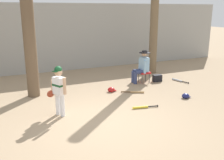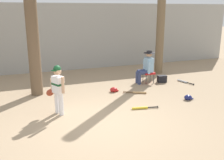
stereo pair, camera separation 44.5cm
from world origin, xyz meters
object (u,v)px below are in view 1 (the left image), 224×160
seated_spectator (142,66)px  bat_aluminum_silver (178,80)px  tree_behind_spectator (155,12)px  tree_near_player (28,23)px  bat_yellow_trainer (142,107)px  young_ballplayer (59,88)px  handbag_beside_stool (157,78)px  bat_wood_tan (135,92)px  folding_stool (144,73)px  batting_helmet_red (111,90)px  batting_helmet_navy (186,96)px

seated_spectator → bat_aluminum_silver: seated_spectator is taller
tree_behind_spectator → bat_aluminum_silver: bearing=-85.4°
tree_near_player → bat_yellow_trainer: (2.58, -2.35, -2.22)m
tree_near_player → young_ballplayer: (0.39, -1.88, -1.51)m
handbag_beside_stool → bat_aluminum_silver: (0.76, -0.31, -0.10)m
seated_spectator → bat_wood_tan: size_ratio=1.74×
bat_aluminum_silver → tree_behind_spectator: bearing=94.6°
folding_stool → bat_aluminum_silver: bearing=-19.0°
tree_near_player → batting_helmet_red: size_ratio=17.78×
bat_wood_tan → bat_aluminum_silver: (2.21, 0.59, 0.00)m
folding_stool → bat_wood_tan: folding_stool is taller
seated_spectator → batting_helmet_navy: bearing=-81.2°
bat_yellow_trainer → bat_aluminum_silver: size_ratio=0.99×
seated_spectator → bat_aluminum_silver: size_ratio=1.61×
bat_yellow_trainer → batting_helmet_red: bearing=95.7°
young_ballplayer → seated_spectator: 3.99m
tree_behind_spectator → seated_spectator: bearing=-136.1°
batting_helmet_navy → bat_wood_tan: bearing=136.8°
tree_near_player → batting_helmet_navy: 5.24m
tree_near_player → batting_helmet_red: tree_near_player is taller
handbag_beside_stool → batting_helmet_red: size_ratio=1.18×
folding_stool → bat_wood_tan: bearing=-132.4°
seated_spectator → tree_behind_spectator: bearing=43.9°
tree_near_player → young_ballplayer: tree_near_player is taller
bat_aluminum_silver → tree_near_player: bearing=174.8°
tree_behind_spectator → batting_helmet_red: tree_behind_spectator is taller
folding_stool → seated_spectator: (-0.10, 0.01, 0.28)m
bat_aluminum_silver → bat_wood_tan: bearing=-165.1°
tree_near_player → young_ballplayer: 2.45m
bat_yellow_trainer → bat_wood_tan: 1.37m
bat_wood_tan → batting_helmet_navy: size_ratio=2.44×
bat_aluminum_silver → batting_helmet_red: batting_helmet_red is taller
batting_helmet_navy → tree_near_player: bearing=153.0°
tree_behind_spectator → seated_spectator: size_ratio=4.64×
folding_stool → bat_aluminum_silver: (1.27, -0.44, -0.33)m
young_ballplayer → folding_stool: size_ratio=3.05×
folding_stool → bat_yellow_trainer: folding_stool is taller
folding_stool → bat_aluminum_silver: 1.39m
seated_spectator → bat_aluminum_silver: bearing=-18.0°
tree_near_player → tree_behind_spectator: size_ratio=0.92×
handbag_beside_stool → batting_helmet_navy: (-0.28, -1.99, -0.06)m
young_ballplayer → bat_yellow_trainer: young_ballplayer is taller
seated_spectator → batting_helmet_red: size_ratio=4.17×
young_ballplayer → folding_stool: bearing=26.8°
young_ballplayer → bat_yellow_trainer: bearing=-12.0°
young_ballplayer → batting_helmet_red: (2.03, 1.26, -0.67)m
tree_behind_spectator → bat_aluminum_silver: tree_behind_spectator is taller
young_ballplayer → batting_helmet_red: bearing=31.9°
bat_yellow_trainer → bat_aluminum_silver: bearing=34.6°
bat_aluminum_silver → handbag_beside_stool: bearing=157.9°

